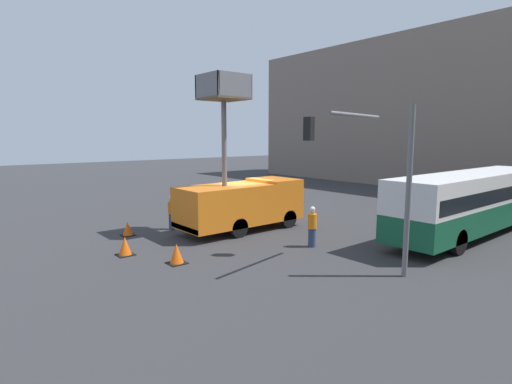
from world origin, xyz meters
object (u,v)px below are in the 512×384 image
at_px(traffic_cone_mid_road, 177,254).
at_px(parked_car_curbside, 233,193).
at_px(traffic_light_pole, 368,158).
at_px(traffic_cone_far_side, 128,229).
at_px(city_bus, 473,199).
at_px(road_worker_directing, 312,227).
at_px(traffic_cone_near_truck, 125,247).
at_px(utility_truck, 241,200).
at_px(road_worker_near_truck, 172,212).

height_order(traffic_cone_mid_road, parked_car_curbside, parked_car_curbside).
xyz_separation_m(traffic_light_pole, traffic_cone_far_side, (-10.02, -4.74, -3.62)).
distance_m(city_bus, traffic_cone_mid_road, 14.06).
bearing_deg(road_worker_directing, traffic_cone_far_side, 128.65).
distance_m(city_bus, traffic_cone_near_truck, 15.97).
bearing_deg(traffic_cone_mid_road, utility_truck, 118.13).
height_order(city_bus, traffic_light_pole, traffic_light_pole).
bearing_deg(city_bus, parked_car_curbside, 107.51).
height_order(road_worker_directing, parked_car_curbside, road_worker_directing).
relative_size(traffic_light_pole, traffic_cone_near_truck, 7.71).
bearing_deg(city_bus, traffic_cone_mid_road, 162.82).
relative_size(utility_truck, city_bus, 0.62).
height_order(utility_truck, parked_car_curbside, utility_truck).
distance_m(traffic_cone_far_side, parked_car_curbside, 10.24).
distance_m(road_worker_directing, traffic_cone_far_side, 8.78).
bearing_deg(parked_car_curbside, traffic_cone_mid_road, -45.36).
height_order(utility_truck, traffic_cone_far_side, utility_truck).
bearing_deg(traffic_cone_mid_road, traffic_cone_near_truck, -154.58).
bearing_deg(traffic_cone_far_side, traffic_cone_mid_road, -2.67).
xyz_separation_m(traffic_light_pole, traffic_cone_mid_road, (-4.73, -4.98, -3.58)).
relative_size(road_worker_directing, parked_car_curbside, 0.39).
bearing_deg(traffic_light_pole, city_bus, 87.19).
distance_m(traffic_light_pole, traffic_cone_mid_road, 7.75).
relative_size(utility_truck, traffic_light_pole, 1.32).
xyz_separation_m(road_worker_near_truck, traffic_cone_far_side, (-0.17, -2.26, -0.56)).
bearing_deg(road_worker_directing, utility_truck, 97.23).
xyz_separation_m(city_bus, road_worker_near_truck, (-10.24, -10.50, -0.90)).
xyz_separation_m(road_worker_near_truck, road_worker_directing, (6.77, 3.07, -0.00)).
distance_m(traffic_light_pole, traffic_cone_far_side, 11.66).
height_order(utility_truck, city_bus, utility_truck).
height_order(traffic_light_pole, road_worker_directing, traffic_light_pole).
xyz_separation_m(traffic_light_pole, road_worker_near_truck, (-9.85, -2.47, -3.06)).
bearing_deg(traffic_light_pole, road_worker_directing, 168.92).
relative_size(city_bus, parked_car_curbside, 2.70).
relative_size(city_bus, traffic_cone_mid_road, 16.08).
xyz_separation_m(utility_truck, traffic_light_pole, (7.46, -0.13, 2.39)).
bearing_deg(traffic_light_pole, traffic_cone_mid_road, -133.50).
distance_m(road_worker_directing, traffic_cone_near_truck, 7.74).
height_order(road_worker_near_truck, traffic_cone_near_truck, road_worker_near_truck).
height_order(city_bus, traffic_cone_mid_road, city_bus).
xyz_separation_m(traffic_cone_far_side, parked_car_curbside, (-4.18, 9.34, 0.43)).
relative_size(road_worker_near_truck, traffic_cone_near_truck, 2.37).
bearing_deg(road_worker_directing, road_worker_near_truck, 115.52).
relative_size(traffic_cone_mid_road, parked_car_curbside, 0.17).
distance_m(utility_truck, traffic_light_pole, 7.84).
distance_m(road_worker_directing, parked_car_curbside, 11.82).
relative_size(road_worker_directing, traffic_cone_mid_road, 2.32).
relative_size(city_bus, traffic_light_pole, 2.13).
bearing_deg(traffic_cone_far_side, road_worker_near_truck, 85.61).
distance_m(road_worker_near_truck, traffic_cone_near_truck, 4.62).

